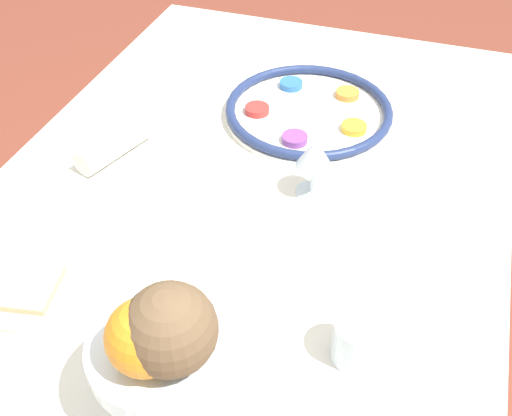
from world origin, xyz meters
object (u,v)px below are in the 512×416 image
at_px(seder_plate, 309,111).
at_px(coconut, 170,329).
at_px(napkin_roll, 114,145).
at_px(fruit_stand, 163,359).
at_px(orange_fruit, 146,337).
at_px(bread_plate, 27,289).
at_px(cup_mid, 357,340).
at_px(wine_glass, 315,156).

height_order(seder_plate, coconut, coconut).
bearing_deg(napkin_roll, fruit_stand, 35.57).
distance_m(fruit_stand, orange_fruit, 0.08).
height_order(seder_plate, orange_fruit, orange_fruit).
height_order(bread_plate, cup_mid, cup_mid).
bearing_deg(coconut, seder_plate, -178.04).
relative_size(orange_fruit, cup_mid, 1.26).
relative_size(wine_glass, fruit_stand, 0.67).
bearing_deg(bread_plate, coconut, 70.05).
distance_m(seder_plate, cup_mid, 0.60).
bearing_deg(bread_plate, seder_plate, 154.86).
height_order(bread_plate, napkin_roll, napkin_roll).
bearing_deg(wine_glass, cup_mid, 24.35).
distance_m(fruit_stand, cup_mid, 0.27).
relative_size(fruit_stand, bread_plate, 1.15).
bearing_deg(cup_mid, fruit_stand, -55.35).
height_order(napkin_roll, cup_mid, cup_mid).
relative_size(fruit_stand, coconut, 1.66).
height_order(fruit_stand, cup_mid, fruit_stand).
bearing_deg(wine_glass, seder_plate, -163.79).
bearing_deg(orange_fruit, seder_plate, -179.97).
height_order(orange_fruit, cup_mid, orange_fruit).
distance_m(seder_plate, wine_glass, 0.26).
bearing_deg(coconut, orange_fruit, -62.85).
distance_m(fruit_stand, coconut, 0.09).
bearing_deg(fruit_stand, napkin_roll, -144.43).
relative_size(wine_glass, cup_mid, 1.66).
bearing_deg(napkin_roll, bread_plate, 6.42).
xyz_separation_m(fruit_stand, coconut, (0.01, 0.02, 0.09)).
distance_m(napkin_roll, cup_mid, 0.62).
height_order(orange_fruit, napkin_roll, orange_fruit).
bearing_deg(cup_mid, wine_glass, -155.65).
bearing_deg(wine_glass, coconut, -5.35).
distance_m(seder_plate, fruit_stand, 0.71).
xyz_separation_m(seder_plate, wine_glass, (0.24, 0.07, 0.07)).
bearing_deg(fruit_stand, bread_plate, -109.33).
xyz_separation_m(orange_fruit, cup_mid, (-0.17, 0.21, -0.14)).
height_order(seder_plate, wine_glass, wine_glass).
relative_size(orange_fruit, coconut, 0.84).
relative_size(bread_plate, cup_mid, 2.16).
xyz_separation_m(wine_glass, orange_fruit, (0.49, -0.07, 0.09)).
distance_m(fruit_stand, napkin_roll, 0.57).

